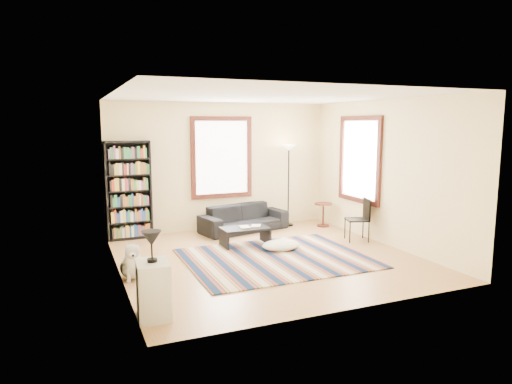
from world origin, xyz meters
name	(u,v)px	position (x,y,z in m)	size (l,w,h in m)	color
floor	(267,260)	(0.00, 0.00, -0.05)	(5.00, 5.00, 0.10)	#AF8050
ceiling	(268,93)	(0.00, 0.00, 2.85)	(5.00, 5.00, 0.10)	white
wall_back	(221,166)	(0.00, 2.55, 1.40)	(5.00, 0.10, 2.80)	#FCE8AA
wall_front	(353,202)	(0.00, -2.55, 1.40)	(5.00, 0.10, 2.80)	#FCE8AA
wall_left	(113,187)	(-2.55, 0.00, 1.40)	(0.10, 5.00, 2.80)	#FCE8AA
wall_right	(387,173)	(2.55, 0.00, 1.40)	(0.10, 5.00, 2.80)	#FCE8AA
window_back	(222,157)	(0.00, 2.47, 1.60)	(1.20, 0.06, 1.60)	white
window_right	(360,160)	(2.47, 0.80, 1.60)	(0.06, 1.20, 1.60)	white
rug	(276,258)	(0.11, -0.14, 0.01)	(3.10, 2.48, 0.02)	#0C1F3E
sofa	(244,218)	(0.36, 2.05, 0.28)	(0.76, 1.95, 0.57)	black
bookshelf	(129,190)	(-2.05, 2.32, 1.00)	(0.90, 0.30, 2.00)	black
coffee_table	(245,237)	(-0.07, 0.87, 0.18)	(0.90, 0.50, 0.36)	black
book_a	(240,227)	(-0.17, 0.87, 0.37)	(0.18, 0.25, 0.02)	beige
book_b	(251,226)	(0.08, 0.92, 0.37)	(0.18, 0.24, 0.02)	beige
floor_cushion	(281,245)	(0.44, 0.34, 0.09)	(0.73, 0.55, 0.18)	silver
floor_lamp	(288,186)	(1.50, 2.15, 0.93)	(0.30, 0.30, 1.86)	black
side_table	(323,215)	(2.20, 1.76, 0.27)	(0.40, 0.40, 0.54)	#441911
folding_chair	(357,220)	(2.15, 0.38, 0.43)	(0.42, 0.40, 0.86)	black
white_cabinet	(153,290)	(-2.30, -1.77, 0.35)	(0.38, 0.50, 0.70)	silver
table_lamp	(152,247)	(-2.30, -1.77, 0.89)	(0.24, 0.24, 0.38)	black
dog	(132,260)	(-2.34, -0.20, 0.29)	(0.41, 0.58, 0.58)	silver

